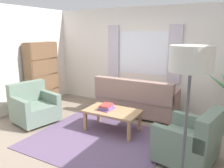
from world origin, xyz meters
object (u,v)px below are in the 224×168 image
Objects in this scene: book_stack_on_table at (106,107)px; standing_lamp at (190,72)px; armchair_right at (191,141)px; coffee_table at (112,113)px; bookshelf at (44,73)px; couch at (136,100)px; armchair_left at (34,107)px.

standing_lamp is (1.83, -1.58, 1.13)m from book_stack_on_table.
armchair_right is 0.90× the size of coffee_table.
coffee_table is 3.18× the size of book_stack_on_table.
bookshelf reaches higher than book_stack_on_table.
coffee_table is at bearing 136.80° from standing_lamp.
book_stack_on_table is at bearing -174.18° from coffee_table.
coffee_table is at bearing -93.50° from armchair_right.
book_stack_on_table is 2.36m from bookshelf.
book_stack_on_table is 0.19× the size of standing_lamp.
book_stack_on_table reaches higher than coffee_table.
book_stack_on_table is at bearing 139.18° from standing_lamp.
bookshelf reaches higher than armchair_right.
armchair_right is (1.53, -1.48, -0.01)m from couch.
couch reaches higher than armchair_left.
armchair_left is 0.91× the size of coffee_table.
bookshelf reaches higher than couch.
standing_lamp reaches higher than armchair_left.
coffee_table is at bearing -62.48° from armchair_left.
book_stack_on_table is at bearing 76.44° from bookshelf.
standing_lamp is (0.10, -1.16, 1.27)m from armchair_right.
couch reaches higher than book_stack_on_table.
armchair_left is at bearing -78.20° from armchair_right.
book_stack_on_table is at bearing 79.36° from couch.
bookshelf is (-2.26, 0.55, 0.40)m from book_stack_on_table.
couch is 3.35m from standing_lamp.
book_stack_on_table is 2.66m from standing_lamp.
armchair_left is at bearing -165.80° from coffee_table.
bookshelf is 4.66m from standing_lamp.
standing_lamp is at bearing 121.54° from couch.
bookshelf is 0.92× the size of standing_lamp.
armchair_right is (3.35, 0.02, 0.00)m from armchair_left.
standing_lamp is (1.69, -1.59, 1.24)m from coffee_table.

